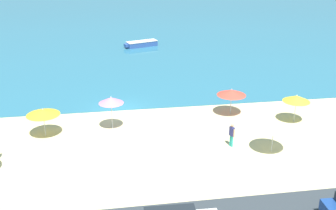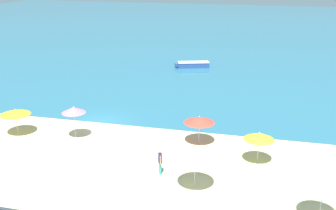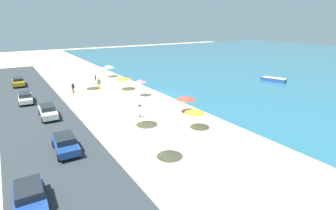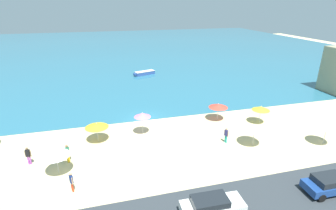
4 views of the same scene
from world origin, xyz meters
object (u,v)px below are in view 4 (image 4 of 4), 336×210
(beach_umbrella_0, at_px, (218,106))
(bather_0, at_px, (28,155))
(beach_umbrella_3, at_px, (327,126))
(beach_umbrella_2, at_px, (56,154))
(beach_umbrella_7, at_px, (97,125))
(bather_1, at_px, (226,134))
(skiff_nearshore, at_px, (144,73))
(parked_car_3, at_px, (212,206))
(parked_car_2, at_px, (330,184))
(beach_umbrella_4, at_px, (142,115))
(beach_umbrella_5, at_px, (255,128))
(bather_3, at_px, (68,153))
(beach_umbrella_1, at_px, (261,108))
(bather_2, at_px, (71,181))

(beach_umbrella_0, relative_size, bather_0, 1.35)
(beach_umbrella_3, bearing_deg, beach_umbrella_2, 176.13)
(beach_umbrella_7, relative_size, bather_1, 1.42)
(beach_umbrella_3, height_order, skiff_nearshore, beach_umbrella_3)
(beach_umbrella_3, xyz_separation_m, parked_car_3, (-15.54, -6.15, -1.35))
(beach_umbrella_0, bearing_deg, parked_car_2, -79.89)
(beach_umbrella_4, xyz_separation_m, parked_car_3, (2.56, -13.39, -1.53))
(beach_umbrella_2, height_order, beach_umbrella_5, beach_umbrella_5)
(beach_umbrella_4, bearing_deg, bather_3, -153.97)
(beach_umbrella_1, height_order, parked_car_2, beach_umbrella_1)
(beach_umbrella_0, height_order, beach_umbrella_4, beach_umbrella_4)
(beach_umbrella_3, distance_m, beach_umbrella_4, 19.49)
(parked_car_3, bearing_deg, beach_umbrella_0, 63.66)
(beach_umbrella_2, distance_m, parked_car_2, 22.50)
(parked_car_3, bearing_deg, bather_1, 58.19)
(beach_umbrella_5, xyz_separation_m, skiff_nearshore, (-6.04, 30.94, -1.58))
(bather_3, bearing_deg, beach_umbrella_5, -5.10)
(beach_umbrella_7, relative_size, bather_0, 1.38)
(bather_2, relative_size, parked_car_3, 0.38)
(beach_umbrella_2, bearing_deg, bather_3, 67.06)
(beach_umbrella_3, height_order, parked_car_3, beach_umbrella_3)
(beach_umbrella_5, distance_m, bather_3, 18.63)
(beach_umbrella_5, height_order, parked_car_2, beach_umbrella_5)
(beach_umbrella_5, bearing_deg, beach_umbrella_0, 97.80)
(skiff_nearshore, bearing_deg, beach_umbrella_0, -78.06)
(beach_umbrella_1, relative_size, bather_1, 1.34)
(beach_umbrella_0, bearing_deg, beach_umbrella_5, -82.20)
(beach_umbrella_4, bearing_deg, bather_0, -163.85)
(bather_0, relative_size, parked_car_3, 0.39)
(beach_umbrella_1, bearing_deg, beach_umbrella_0, 154.00)
(beach_umbrella_5, xyz_separation_m, beach_umbrella_7, (-15.77, 4.99, -0.11))
(parked_car_2, bearing_deg, beach_umbrella_3, 48.44)
(beach_umbrella_2, height_order, beach_umbrella_4, beach_umbrella_4)
(parked_car_3, bearing_deg, beach_umbrella_1, 46.32)
(bather_2, bearing_deg, beach_umbrella_3, 2.17)
(beach_umbrella_2, relative_size, parked_car_3, 0.53)
(bather_2, height_order, skiff_nearshore, bather_2)
(bather_2, height_order, parked_car_2, bather_2)
(beach_umbrella_0, xyz_separation_m, beach_umbrella_3, (8.25, -8.56, 0.22))
(bather_3, bearing_deg, beach_umbrella_4, 26.03)
(beach_umbrella_1, bearing_deg, bather_1, -151.88)
(beach_umbrella_7, height_order, bather_2, beach_umbrella_7)
(beach_umbrella_7, bearing_deg, skiff_nearshore, 69.45)
(beach_umbrella_1, bearing_deg, skiff_nearshore, 110.21)
(beach_umbrella_1, xyz_separation_m, beach_umbrella_4, (-14.46, 0.93, 0.36))
(parked_car_2, xyz_separation_m, parked_car_3, (-9.94, 0.16, 0.01))
(bather_3, bearing_deg, beach_umbrella_7, 50.46)
(bather_0, height_order, skiff_nearshore, bather_0)
(beach_umbrella_0, distance_m, beach_umbrella_3, 11.89)
(beach_umbrella_0, distance_m, parked_car_2, 15.15)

